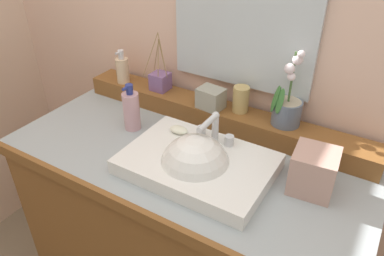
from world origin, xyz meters
TOP-DOWN VIEW (x-y plane):
  - wall_back at (0.00, 0.42)m, footprint 3.17×0.20m
  - vanity_cabinet at (0.00, -0.00)m, footprint 1.29×0.63m
  - back_ledge at (0.00, 0.24)m, footprint 1.22×0.12m
  - sink_basin at (0.08, -0.07)m, footprint 0.48×0.33m
  - soap_bar at (-0.05, 0.03)m, footprint 0.07×0.04m
  - potted_plant at (0.26, 0.25)m, footprint 0.11×0.11m
  - soap_dispenser at (-0.46, 0.22)m, footprint 0.06×0.06m
  - tumbler_cup at (0.08, 0.25)m, footprint 0.06×0.06m
  - reed_diffuser at (-0.28, 0.24)m, footprint 0.10×0.07m
  - trinket_box at (-0.02, 0.21)m, footprint 0.10×0.09m
  - lotion_bottle at (-0.27, 0.03)m, footprint 0.06×0.07m
  - tissue_box at (0.43, 0.04)m, footprint 0.14×0.14m
  - mirror at (0.04, 0.31)m, footprint 0.55×0.02m

SIDE VIEW (x-z plane):
  - vanity_cabinet at x=0.00m, z-range 0.00..0.85m
  - sink_basin at x=0.08m, z-range 0.74..1.00m
  - back_ledge at x=0.00m, z-range 0.85..0.92m
  - soap_bar at x=-0.05m, z-range 0.90..0.92m
  - tissue_box at x=0.43m, z-range 0.85..0.99m
  - lotion_bottle at x=-0.27m, z-range 0.83..1.02m
  - reed_diffuser at x=-0.28m, z-range 0.84..1.09m
  - trinket_box at x=-0.02m, z-range 0.92..1.00m
  - tumbler_cup at x=0.08m, z-range 0.92..1.02m
  - soap_dispenser at x=-0.46m, z-range 0.91..1.06m
  - potted_plant at x=0.26m, z-range 0.85..1.14m
  - wall_back at x=0.00m, z-range 0.00..2.43m
  - mirror at x=0.04m, z-range 1.00..1.51m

